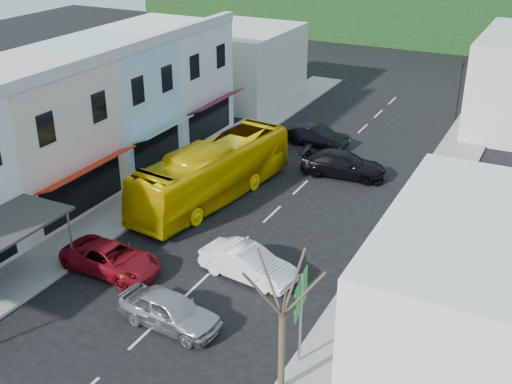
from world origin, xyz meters
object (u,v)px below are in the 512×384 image
object	(u,v)px
car_red	(111,258)
traffic_signal	(460,89)
street_tree	(282,316)
car_white	(248,264)
car_silver	(170,311)
pedestrian_left	(132,203)
bus	(213,174)
direction_sign	(300,320)

from	to	relation	value
car_red	traffic_signal	distance (m)	31.92
car_red	street_tree	distance (m)	11.43
street_tree	car_white	bearing A→B (deg)	126.48
car_white	street_tree	world-z (taller)	street_tree
car_silver	pedestrian_left	size ratio (longest dim) A/B	2.59
car_red	car_white	bearing A→B (deg)	-66.15
bus	traffic_signal	distance (m)	23.37
bus	car_white	world-z (taller)	bus
car_white	direction_sign	bearing A→B (deg)	-127.29
street_tree	bus	bearing A→B (deg)	128.74
car_white	street_tree	distance (m)	8.05
car_white	pedestrian_left	distance (m)	8.62
car_silver	traffic_signal	xyz separation A→B (m)	(5.25, 32.53, 1.72)
pedestrian_left	street_tree	xyz separation A→B (m)	(12.82, -8.48, 2.28)
car_red	traffic_signal	world-z (taller)	traffic_signal
car_silver	car_white	size ratio (longest dim) A/B	1.00
bus	direction_sign	bearing A→B (deg)	-39.91
traffic_signal	bus	bearing A→B (deg)	47.71
car_silver	car_red	world-z (taller)	same
car_silver	direction_sign	world-z (taller)	direction_sign
pedestrian_left	traffic_signal	world-z (taller)	traffic_signal
car_red	pedestrian_left	size ratio (longest dim) A/B	2.71
bus	car_red	bearing A→B (deg)	-84.20
street_tree	traffic_signal	xyz separation A→B (m)	(-0.46, 33.97, -0.86)
direction_sign	traffic_signal	xyz separation A→B (m)	(-0.43, 32.30, 0.43)
car_white	traffic_signal	distance (m)	28.18
street_tree	traffic_signal	world-z (taller)	street_tree
pedestrian_left	direction_sign	world-z (taller)	direction_sign
pedestrian_left	car_white	bearing A→B (deg)	-110.95
car_silver	street_tree	bearing A→B (deg)	-99.63
car_white	car_red	world-z (taller)	same
car_red	pedestrian_left	distance (m)	5.31
pedestrian_left	traffic_signal	distance (m)	28.37
car_silver	car_white	distance (m)	4.84
bus	car_silver	distance (m)	12.23
pedestrian_left	bus	bearing A→B (deg)	-36.25
traffic_signal	car_white	bearing A→B (deg)	64.13
car_silver	car_white	world-z (taller)	same
car_red	direction_sign	bearing A→B (deg)	-99.28
car_white	traffic_signal	bearing A→B (deg)	-0.96
car_white	traffic_signal	world-z (taller)	traffic_signal
car_silver	street_tree	size ratio (longest dim) A/B	0.67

